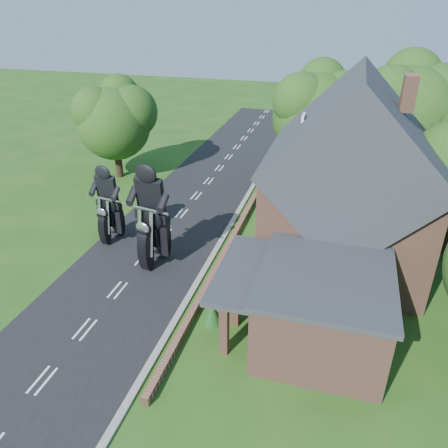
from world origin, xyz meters
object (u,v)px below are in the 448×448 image
(house, at_px, (348,188))
(motorcycle_follow, at_px, (112,229))
(annex, at_px, (319,306))
(garden_wall, at_px, (227,249))
(motorcycle_lead, at_px, (155,249))

(house, relative_size, motorcycle_follow, 6.67)
(house, distance_m, motorcycle_follow, 13.77)
(house, relative_size, annex, 1.45)
(annex, bearing_deg, garden_wall, 133.84)
(garden_wall, relative_size, motorcycle_lead, 11.77)
(motorcycle_lead, bearing_deg, house, -151.61)
(annex, xyz_separation_m, motorcycle_follow, (-12.58, 5.37, -1.05))
(motorcycle_follow, bearing_deg, annex, 165.23)
(garden_wall, relative_size, annex, 3.12)
(motorcycle_follow, bearing_deg, garden_wall, -168.14)
(garden_wall, xyz_separation_m, house, (6.19, 1.00, 4.14))
(motorcycle_follow, bearing_deg, motorcycle_lead, 162.89)
(house, distance_m, motorcycle_lead, 10.74)
(garden_wall, distance_m, house, 7.52)
(garden_wall, height_order, motorcycle_follow, motorcycle_follow)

